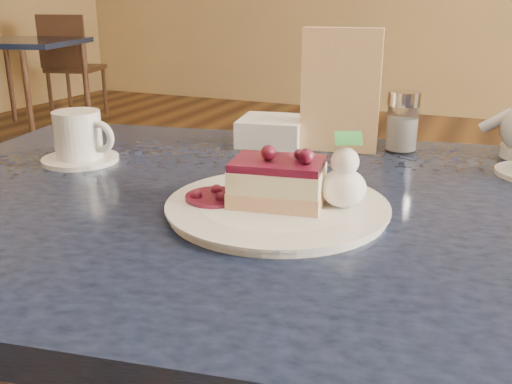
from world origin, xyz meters
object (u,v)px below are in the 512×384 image
at_px(coffee_set, 80,140).
at_px(bg_table_far_left, 23,125).
at_px(main_table, 284,250).
at_px(cheesecake_slice, 278,182).
at_px(dessert_plate, 277,208).

bearing_deg(coffee_set, bg_table_far_left, 137.53).
distance_m(coffee_set, bg_table_far_left, 3.80).
bearing_deg(main_table, cheesecake_slice, -90.00).
relative_size(cheesecake_slice, bg_table_far_left, 0.08).
xyz_separation_m(dessert_plate, coffee_set, (-0.40, 0.09, 0.03)).
xyz_separation_m(cheesecake_slice, coffee_set, (-0.40, 0.09, -0.00)).
bearing_deg(bg_table_far_left, coffee_set, -56.80).
bearing_deg(cheesecake_slice, coffee_set, 157.41).
distance_m(cheesecake_slice, coffee_set, 0.41).
height_order(main_table, dessert_plate, dessert_plate).
distance_m(main_table, cheesecake_slice, 0.13).
height_order(dessert_plate, coffee_set, coffee_set).
bearing_deg(bg_table_far_left, dessert_plate, -53.97).
bearing_deg(bg_table_far_left, cheesecake_slice, -53.97).
xyz_separation_m(coffee_set, bg_table_far_left, (-2.75, 2.52, -0.72)).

